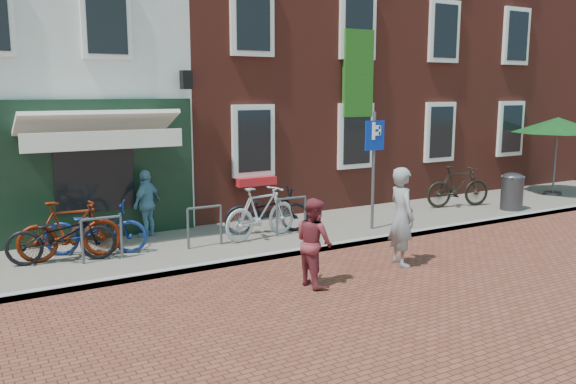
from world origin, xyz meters
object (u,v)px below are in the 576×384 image
boy (314,242)px  bicycle_0 (61,236)px  parking_sign (374,153)px  cafe_person (147,203)px  bicycle_5 (458,186)px  bicycle_3 (261,212)px  bicycle_1 (70,230)px  parasol (558,122)px  litter_bin (512,189)px  bicycle_2 (96,228)px  woman (402,217)px  bicycle_4 (267,210)px

boy → bicycle_0: boy is taller
parking_sign → cafe_person: parking_sign is taller
bicycle_0 → bicycle_5: bicycle_5 is taller
bicycle_3 → bicycle_5: same height
bicycle_3 → bicycle_1: bearing=73.9°
parasol → cafe_person: parasol is taller
litter_bin → bicycle_2: litter_bin is taller
woman → cafe_person: (-3.46, 4.09, -0.09)m
parasol → bicycle_2: (-13.29, 0.21, -1.66)m
bicycle_1 → bicycle_5: 9.91m
bicycle_5 → parking_sign: bearing=118.4°
bicycle_2 → litter_bin: bearing=-74.1°
bicycle_5 → bicycle_3: bearing=108.1°
litter_bin → woman: 6.01m
bicycle_0 → bicycle_3: size_ratio=1.03×
boy → bicycle_3: size_ratio=0.80×
boy → bicycle_1: bearing=43.9°
parking_sign → cafe_person: 5.03m
bicycle_1 → bicycle_5: size_ratio=1.00×
cafe_person → bicycle_1: cafe_person is taller
parking_sign → cafe_person: bearing=157.8°
parasol → bicycle_1: bearing=179.8°
parasol → cafe_person: 12.16m
parasol → bicycle_1: 13.88m
bicycle_1 → bicycle_4: 4.11m
bicycle_5 → cafe_person: bearing=97.7°
boy → bicycle_5: bearing=-64.9°
bicycle_5 → bicycle_1: bearing=104.7°
bicycle_1 → litter_bin: bearing=-88.5°
bicycle_4 → bicycle_5: bicycle_5 is taller
parking_sign → litter_bin: bearing=-1.3°
parasol → parking_sign: bearing=-173.9°
parking_sign → bicycle_1: (-6.32, 0.85, -1.15)m
parasol → cafe_person: size_ratio=1.81×
bicycle_2 → bicycle_3: size_ratio=1.03×
litter_bin → parking_sign: parking_sign is taller
cafe_person → bicycle_5: (8.15, -0.98, -0.17)m
litter_bin → bicycle_1: size_ratio=0.56×
parking_sign → bicycle_0: size_ratio=1.38×
parking_sign → bicycle_2: size_ratio=1.38×
woman → bicycle_4: size_ratio=0.96×
parasol → bicycle_5: parasol is taller
cafe_person → bicycle_2: 1.54m
bicycle_4 → bicycle_5: bearing=-76.1°
boy → bicycle_0: 4.61m
bicycle_5 → woman: bearing=138.1°
litter_bin → bicycle_4: size_ratio=0.55×
parking_sign → bicycle_3: 2.85m
woman → bicycle_0: woman is taller
bicycle_0 → bicycle_3: 3.95m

